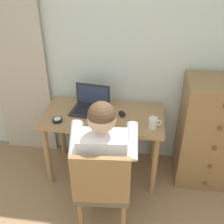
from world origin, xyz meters
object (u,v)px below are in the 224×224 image
(person_seated, at_px, (104,153))
(desk_clock, at_px, (57,120))
(laptop, at_px, (91,105))
(computer_mouse, at_px, (122,114))
(dresser, at_px, (210,133))
(chair, at_px, (102,186))
(desk, at_px, (103,125))
(coffee_mug, at_px, (153,123))

(person_seated, bearing_deg, desk_clock, 145.64)
(laptop, bearing_deg, computer_mouse, -9.46)
(dresser, distance_m, desk_clock, 1.45)
(chair, height_order, laptop, laptop)
(computer_mouse, bearing_deg, laptop, 145.55)
(desk, xyz_separation_m, chair, (0.10, -0.68, -0.11))
(coffee_mug, bearing_deg, person_seated, -136.89)
(dresser, distance_m, coffee_mug, 0.64)
(desk, height_order, chair, chair)
(computer_mouse, xyz_separation_m, desk_clock, (-0.57, -0.19, -0.00))
(desk, height_order, person_seated, person_seated)
(person_seated, relative_size, desk_clock, 13.34)
(desk, distance_m, desk_clock, 0.45)
(person_seated, xyz_separation_m, laptop, (-0.22, 0.57, 0.09))
(person_seated, bearing_deg, desk, 100.17)
(desk, xyz_separation_m, coffee_mug, (0.47, -0.14, 0.16))
(person_seated, xyz_separation_m, computer_mouse, (0.09, 0.52, 0.05))
(laptop, height_order, computer_mouse, laptop)
(laptop, xyz_separation_m, computer_mouse, (0.31, -0.05, -0.04))
(coffee_mug, bearing_deg, desk, 163.05)
(chair, relative_size, desk_clock, 9.80)
(computer_mouse, height_order, coffee_mug, coffee_mug)
(desk_clock, bearing_deg, computer_mouse, 18.29)
(desk, distance_m, chair, 0.70)
(computer_mouse, bearing_deg, desk, 160.88)
(chair, bearing_deg, coffee_mug, 55.81)
(dresser, relative_size, laptop, 2.97)
(person_seated, xyz_separation_m, desk_clock, (-0.48, 0.33, 0.05))
(laptop, bearing_deg, coffee_mug, -19.51)
(desk, distance_m, dresser, 1.03)
(chair, distance_m, person_seated, 0.26)
(desk_clock, bearing_deg, chair, -45.89)
(desk, relative_size, computer_mouse, 11.44)
(desk, relative_size, coffee_mug, 9.53)
(dresser, distance_m, laptop, 1.18)
(chair, relative_size, laptop, 2.40)
(dresser, bearing_deg, desk, -175.58)
(person_seated, bearing_deg, chair, -85.43)
(chair, distance_m, computer_mouse, 0.74)
(dresser, xyz_separation_m, laptop, (-1.16, -0.01, 0.22))
(laptop, distance_m, coffee_mug, 0.64)
(desk, height_order, dresser, dresser)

